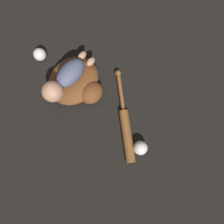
{
  "coord_description": "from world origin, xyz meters",
  "views": [
    {
      "loc": [
        0.14,
        0.59,
        1.24
      ],
      "look_at": [
        -0.03,
        0.33,
        0.08
      ],
      "focal_mm": 35.0,
      "sensor_mm": 36.0,
      "label": 1
    }
  ],
  "objects_px": {
    "baseball_glove": "(77,82)",
    "baseball_spare": "(40,54)",
    "baby_figure": "(64,80)",
    "baseball_bat": "(126,126)",
    "baseball": "(140,148)"
  },
  "relations": [
    {
      "from": "baby_figure",
      "to": "baseball",
      "type": "relative_size",
      "value": 4.57
    },
    {
      "from": "baseball_glove",
      "to": "baby_figure",
      "type": "height_order",
      "value": "baby_figure"
    },
    {
      "from": "baseball_glove",
      "to": "baseball_spare",
      "type": "distance_m",
      "value": 0.3
    },
    {
      "from": "baseball_bat",
      "to": "baseball_spare",
      "type": "distance_m",
      "value": 0.69
    },
    {
      "from": "baseball_bat",
      "to": "baseball",
      "type": "relative_size",
      "value": 6.52
    },
    {
      "from": "baseball_glove",
      "to": "baby_figure",
      "type": "relative_size",
      "value": 1.12
    },
    {
      "from": "baby_figure",
      "to": "baseball",
      "type": "height_order",
      "value": "baby_figure"
    },
    {
      "from": "baseball_bat",
      "to": "baseball_spare",
      "type": "bearing_deg",
      "value": -73.57
    },
    {
      "from": "baseball_bat",
      "to": "baseball",
      "type": "bearing_deg",
      "value": 89.17
    },
    {
      "from": "baseball_glove",
      "to": "baseball_bat",
      "type": "bearing_deg",
      "value": 105.02
    },
    {
      "from": "baseball_glove",
      "to": "baseball_bat",
      "type": "height_order",
      "value": "baseball_glove"
    },
    {
      "from": "baby_figure",
      "to": "baseball",
      "type": "distance_m",
      "value": 0.55
    },
    {
      "from": "baseball_bat",
      "to": "baseball",
      "type": "xyz_separation_m",
      "value": [
        0.0,
        0.15,
        0.01
      ]
    },
    {
      "from": "baseball_glove",
      "to": "baseball_bat",
      "type": "distance_m",
      "value": 0.38
    },
    {
      "from": "baseball",
      "to": "baseball_bat",
      "type": "bearing_deg",
      "value": -90.83
    }
  ]
}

